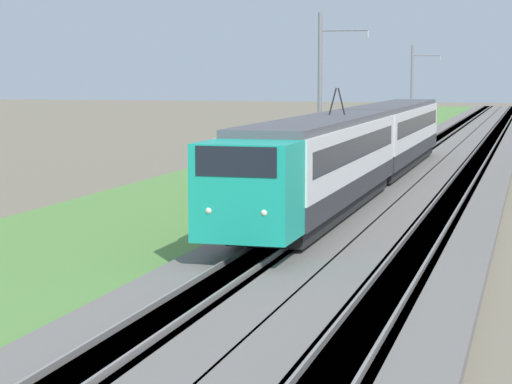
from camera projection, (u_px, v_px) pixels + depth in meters
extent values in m
cube|color=slate|center=(389.00, 174.00, 54.92)|extent=(240.00, 4.40, 0.30)
cube|color=slate|center=(469.00, 176.00, 53.76)|extent=(240.00, 4.40, 0.30)
cube|color=#4C4238|center=(389.00, 174.00, 54.92)|extent=(240.00, 1.57, 0.30)
cube|color=gray|center=(379.00, 169.00, 55.03)|extent=(240.00, 0.07, 0.15)
cube|color=gray|center=(399.00, 170.00, 54.75)|extent=(240.00, 0.07, 0.15)
cube|color=#4C4238|center=(469.00, 176.00, 53.76)|extent=(240.00, 1.57, 0.30)
cube|color=gray|center=(459.00, 171.00, 53.87)|extent=(240.00, 0.07, 0.15)
cube|color=gray|center=(479.00, 172.00, 53.59)|extent=(240.00, 0.07, 0.15)
cube|color=#5B8E42|center=(280.00, 172.00, 56.58)|extent=(240.00, 11.38, 0.12)
cube|color=#19A88E|center=(248.00, 190.00, 27.82)|extent=(2.38, 2.72, 2.71)
cube|color=black|center=(245.00, 159.00, 27.38)|extent=(1.72, 2.27, 0.81)
sphere|color=#F2EAC6|center=(209.00, 211.00, 26.99)|extent=(0.20, 0.20, 0.20)
sphere|color=#F2EAC6|center=(264.00, 213.00, 26.57)|extent=(0.20, 0.20, 0.20)
cube|color=#2D2D33|center=(323.00, 186.00, 37.68)|extent=(17.99, 2.83, 0.76)
cube|color=silver|center=(323.00, 150.00, 37.52)|extent=(17.99, 2.83, 1.95)
cube|color=black|center=(323.00, 146.00, 37.50)|extent=(16.55, 2.85, 0.82)
cube|color=#515156|center=(323.00, 121.00, 37.39)|extent=(17.99, 2.61, 0.25)
cube|color=black|center=(323.00, 203.00, 37.76)|extent=(17.09, 2.41, 0.55)
cylinder|color=black|center=(258.00, 226.00, 31.00)|extent=(0.86, 0.12, 0.86)
cylinder|color=black|center=(292.00, 228.00, 30.72)|extent=(0.86, 0.12, 0.86)
cube|color=#2D2D33|center=(394.00, 149.00, 56.60)|extent=(20.37, 2.83, 0.76)
cube|color=silver|center=(394.00, 125.00, 56.44)|extent=(20.37, 2.83, 1.95)
cube|color=black|center=(394.00, 122.00, 56.42)|extent=(18.74, 2.85, 0.82)
cube|color=#515156|center=(395.00, 106.00, 56.31)|extent=(20.37, 2.61, 0.25)
cube|color=black|center=(394.00, 160.00, 56.68)|extent=(19.35, 2.41, 0.55)
cylinder|color=black|center=(333.00, 101.00, 39.94)|extent=(0.06, 0.33, 1.08)
cylinder|color=black|center=(341.00, 101.00, 39.85)|extent=(0.06, 0.33, 1.08)
cube|color=black|center=(275.00, 255.00, 30.96)|extent=(0.10, 0.10, 0.00)
cylinder|color=slate|center=(320.00, 99.00, 50.24)|extent=(0.22, 0.22, 8.66)
cylinder|color=slate|center=(344.00, 30.00, 49.52)|extent=(0.08, 2.40, 0.08)
cylinder|color=#B2ADA8|center=(368.00, 34.00, 49.22)|extent=(0.10, 0.10, 0.30)
cylinder|color=slate|center=(412.00, 92.00, 87.44)|extent=(0.22, 0.22, 8.14)
cylinder|color=slate|center=(426.00, 55.00, 86.75)|extent=(0.08, 2.40, 0.08)
cylinder|color=#B2ADA8|center=(440.00, 58.00, 86.45)|extent=(0.10, 0.10, 0.30)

